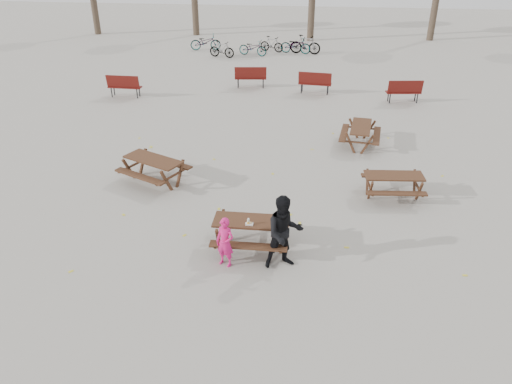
# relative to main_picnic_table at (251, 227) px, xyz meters

# --- Properties ---
(ground) EXTENTS (80.00, 80.00, 0.00)m
(ground) POSITION_rel_main_picnic_table_xyz_m (0.00, 0.00, -0.59)
(ground) COLOR gray
(ground) RESTS_ON ground
(main_picnic_table) EXTENTS (1.80, 1.45, 0.78)m
(main_picnic_table) POSITION_rel_main_picnic_table_xyz_m (0.00, 0.00, 0.00)
(main_picnic_table) COLOR #3A2015
(main_picnic_table) RESTS_ON ground
(food_tray) EXTENTS (0.18, 0.11, 0.03)m
(food_tray) POSITION_rel_main_picnic_table_xyz_m (-0.02, -0.20, 0.21)
(food_tray) COLOR white
(food_tray) RESTS_ON main_picnic_table
(bread_roll) EXTENTS (0.14, 0.06, 0.05)m
(bread_roll) POSITION_rel_main_picnic_table_xyz_m (-0.02, -0.20, 0.25)
(bread_roll) COLOR tan
(bread_roll) RESTS_ON food_tray
(soda_bottle) EXTENTS (0.07, 0.07, 0.17)m
(soda_bottle) POSITION_rel_main_picnic_table_xyz_m (-0.04, -0.19, 0.26)
(soda_bottle) COLOR silver
(soda_bottle) RESTS_ON main_picnic_table
(child) EXTENTS (0.52, 0.44, 1.22)m
(child) POSITION_rel_main_picnic_table_xyz_m (-0.51, -0.74, 0.02)
(child) COLOR #D91B6F
(child) RESTS_ON ground
(adult) EXTENTS (1.04, 0.92, 1.79)m
(adult) POSITION_rel_main_picnic_table_xyz_m (0.82, -0.62, 0.31)
(adult) COLOR black
(adult) RESTS_ON ground
(picnic_table_east) EXTENTS (1.74, 1.45, 0.71)m
(picnic_table_east) POSITION_rel_main_picnic_table_xyz_m (3.72, 2.98, -0.23)
(picnic_table_east) COLOR #3A2015
(picnic_table_east) RESTS_ON ground
(picnic_table_north) EXTENTS (2.28, 2.12, 0.78)m
(picnic_table_north) POSITION_rel_main_picnic_table_xyz_m (-3.34, 3.12, -0.20)
(picnic_table_north) COLOR #3A2015
(picnic_table_north) RESTS_ON ground
(picnic_table_far) EXTENTS (1.59, 1.87, 0.73)m
(picnic_table_far) POSITION_rel_main_picnic_table_xyz_m (3.05, 6.71, -0.22)
(picnic_table_far) COLOR #3A2015
(picnic_table_far) RESTS_ON ground
(park_bench_row) EXTENTS (13.96, 2.68, 1.03)m
(park_bench_row) POSITION_rel_main_picnic_table_xyz_m (-0.52, 12.27, -0.07)
(park_bench_row) COLOR maroon
(park_bench_row) RESTS_ON ground
(bicycle_row) EXTENTS (8.06, 2.64, 1.11)m
(bicycle_row) POSITION_rel_main_picnic_table_xyz_m (-1.95, 20.38, -0.10)
(bicycle_row) COLOR black
(bicycle_row) RESTS_ON ground
(fallen_leaves) EXTENTS (11.00, 11.00, 0.01)m
(fallen_leaves) POSITION_rel_main_picnic_table_xyz_m (0.50, 2.50, -0.58)
(fallen_leaves) COLOR gold
(fallen_leaves) RESTS_ON ground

